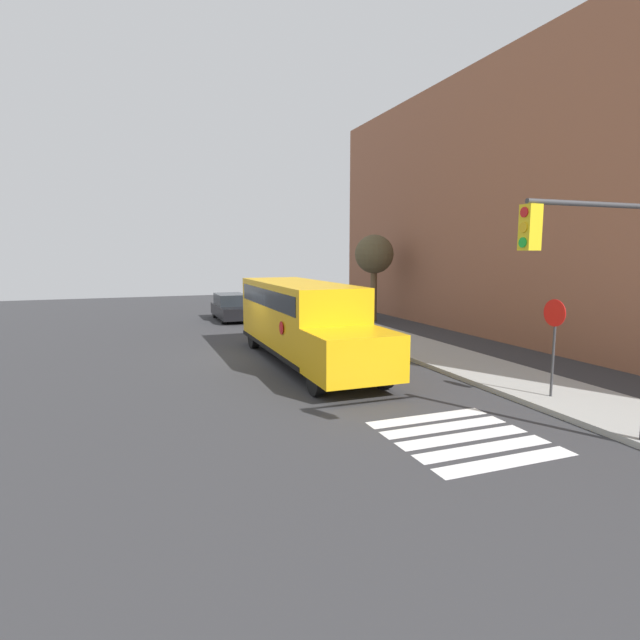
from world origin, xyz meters
The scene contains 9 objects.
ground_plane centered at (0.00, 0.00, 0.00)m, with size 60.00×60.00×0.00m, color #333335.
sidewalk_strip centered at (0.00, 6.50, 0.07)m, with size 44.00×3.00×0.15m.
building_backdrop centered at (0.00, 13.00, 6.50)m, with size 32.00×4.00×12.99m.
crosswalk_stripes centered at (10.27, 2.00, 0.00)m, with size 3.30×3.20×0.01m.
school_bus centered at (1.62, 1.18, 1.69)m, with size 10.14×2.57×2.96m.
parked_car centered at (-11.07, 0.92, 0.77)m, with size 4.68×1.78×1.58m.
stop_sign centered at (8.88, 5.91, 1.89)m, with size 0.74×0.10×2.83m.
traffic_light centered at (12.07, 4.03, 3.48)m, with size 0.28×3.59×5.20m.
tree_near_sidewalk centered at (-7.71, 8.89, 3.90)m, with size 2.30×2.30×5.14m.
Camera 1 is at (19.05, -4.73, 4.06)m, focal length 28.00 mm.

